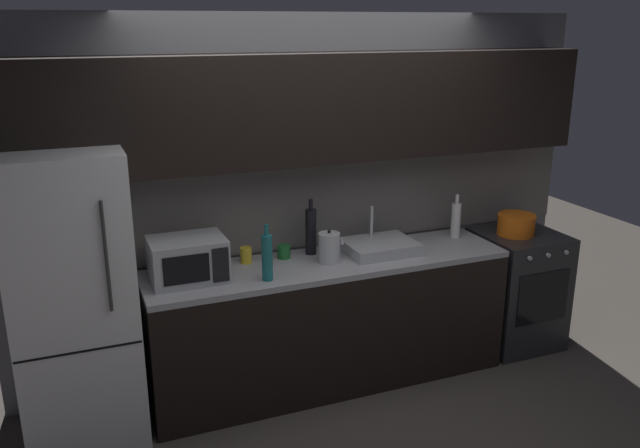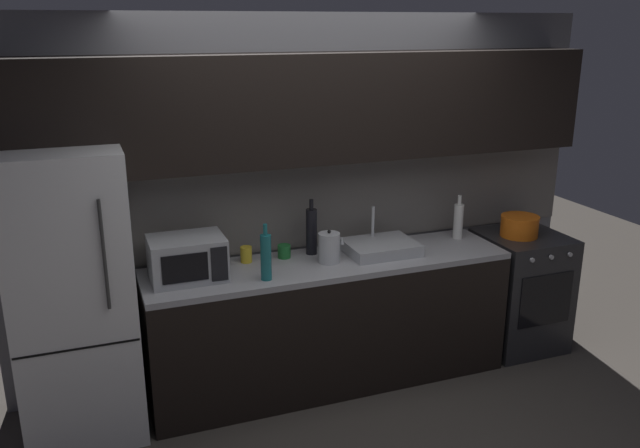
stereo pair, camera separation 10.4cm
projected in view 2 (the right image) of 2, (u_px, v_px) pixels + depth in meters
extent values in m
cube|color=slate|center=(309.00, 196.00, 4.65)|extent=(4.22, 0.10, 2.50)
cube|color=slate|center=(312.00, 205.00, 4.61)|extent=(4.22, 0.01, 0.60)
cube|color=black|center=(320.00, 108.00, 4.26)|extent=(3.88, 0.34, 0.70)
cube|color=black|center=(329.00, 325.00, 4.53)|extent=(2.48, 0.60, 0.86)
cube|color=#9E9EA3|center=(329.00, 264.00, 4.40)|extent=(2.48, 0.60, 0.04)
cube|color=white|center=(73.00, 297.00, 3.85)|extent=(0.68, 0.66, 1.77)
cube|color=black|center=(78.00, 349.00, 3.61)|extent=(0.67, 0.00, 0.01)
cylinder|color=#333333|center=(104.00, 255.00, 3.50)|extent=(0.02, 0.02, 0.62)
cube|color=#232326|center=(519.00, 290.00, 5.06)|extent=(0.60, 0.60, 0.90)
cube|color=black|center=(546.00, 300.00, 4.77)|extent=(0.45, 0.01, 0.40)
cylinder|color=#B2B2B7|center=(532.00, 260.00, 4.61)|extent=(0.03, 0.02, 0.03)
cylinder|color=#B2B2B7|center=(551.00, 257.00, 4.67)|extent=(0.03, 0.02, 0.03)
cylinder|color=#B2B2B7|center=(570.00, 254.00, 4.72)|extent=(0.03, 0.02, 0.03)
cube|color=#A8AAAF|center=(187.00, 258.00, 4.05)|extent=(0.46, 0.34, 0.27)
cube|color=black|center=(185.00, 268.00, 3.89)|extent=(0.28, 0.01, 0.18)
cube|color=black|center=(219.00, 264.00, 3.96)|extent=(0.10, 0.01, 0.22)
cube|color=#ADAFB5|center=(381.00, 247.00, 4.54)|extent=(0.48, 0.38, 0.08)
cylinder|color=silver|center=(373.00, 221.00, 4.61)|extent=(0.02, 0.02, 0.22)
cylinder|color=#B7BABF|center=(329.00, 248.00, 4.34)|extent=(0.15, 0.15, 0.20)
sphere|color=black|center=(329.00, 232.00, 4.31)|extent=(0.02, 0.02, 0.02)
cone|color=#B7BABF|center=(342.00, 240.00, 4.36)|extent=(0.03, 0.03, 0.05)
cylinder|color=#19666B|center=(266.00, 257.00, 4.03)|extent=(0.07, 0.07, 0.29)
cylinder|color=#19666B|center=(265.00, 230.00, 3.98)|extent=(0.03, 0.03, 0.07)
cylinder|color=silver|center=(458.00, 221.00, 4.82)|extent=(0.07, 0.07, 0.26)
cylinder|color=silver|center=(460.00, 200.00, 4.77)|extent=(0.03, 0.03, 0.07)
cylinder|color=black|center=(311.00, 232.00, 4.48)|extent=(0.08, 0.08, 0.32)
cylinder|color=black|center=(311.00, 204.00, 4.43)|extent=(0.03, 0.03, 0.07)
cylinder|color=gold|center=(246.00, 254.00, 4.36)|extent=(0.08, 0.08, 0.11)
cylinder|color=#1E6B2D|center=(284.00, 251.00, 4.44)|extent=(0.09, 0.09, 0.09)
cylinder|color=orange|center=(519.00, 227.00, 4.89)|extent=(0.28, 0.28, 0.14)
cylinder|color=orange|center=(520.00, 217.00, 4.86)|extent=(0.28, 0.28, 0.02)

